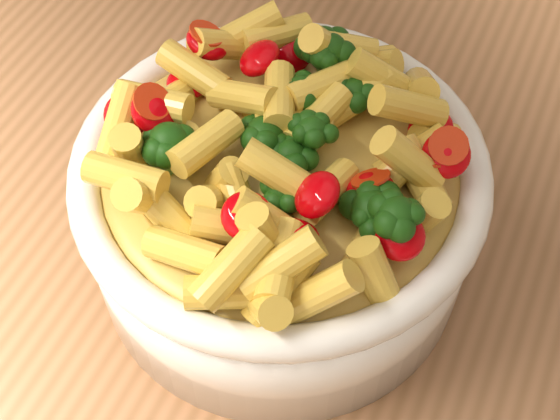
% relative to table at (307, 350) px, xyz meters
% --- Properties ---
extents(table, '(1.20, 0.80, 0.90)m').
position_rel_table_xyz_m(table, '(0.00, 0.00, 0.00)').
color(table, '#A26C45').
rests_on(table, ground).
extents(serving_bowl, '(0.24, 0.24, 0.10)m').
position_rel_table_xyz_m(serving_bowl, '(-0.03, 0.01, 0.15)').
color(serving_bowl, white).
rests_on(serving_bowl, table).
extents(pasta_salad, '(0.19, 0.19, 0.04)m').
position_rel_table_xyz_m(pasta_salad, '(-0.03, 0.01, 0.22)').
color(pasta_salad, '#FFD750').
rests_on(pasta_salad, serving_bowl).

